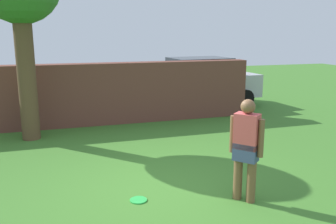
# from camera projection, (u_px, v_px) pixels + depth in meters

# --- Properties ---
(ground_plane) EXTENTS (40.00, 40.00, 0.00)m
(ground_plane) POSITION_uv_depth(u_px,v_px,m) (161.00, 189.00, 6.14)
(ground_plane) COLOR #3D7528
(brick_wall) EXTENTS (11.19, 0.50, 1.74)m
(brick_wall) POSITION_uv_depth(u_px,v_px,m) (60.00, 96.00, 9.99)
(brick_wall) COLOR brown
(brick_wall) RESTS_ON ground
(person) EXTENTS (0.40, 0.43, 1.62)m
(person) POSITION_uv_depth(u_px,v_px,m) (246.00, 146.00, 5.54)
(person) COLOR brown
(person) RESTS_ON ground
(car) EXTENTS (4.33, 2.20, 1.72)m
(car) POSITION_uv_depth(u_px,v_px,m) (199.00, 82.00, 12.83)
(car) COLOR #B7B7BC
(car) RESTS_ON ground
(frisbee_green) EXTENTS (0.27, 0.27, 0.02)m
(frisbee_green) POSITION_uv_depth(u_px,v_px,m) (138.00, 200.00, 5.71)
(frisbee_green) COLOR green
(frisbee_green) RESTS_ON ground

